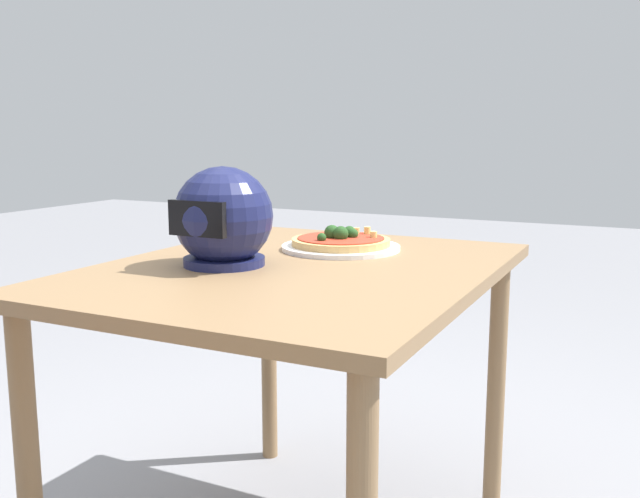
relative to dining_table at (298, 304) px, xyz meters
name	(u,v)px	position (x,y,z in m)	size (l,w,h in m)	color
dining_table	(298,304)	(0.00, 0.00, 0.00)	(0.86, 1.09, 0.77)	olive
pizza_plate	(339,247)	(0.00, -0.24, 0.10)	(0.31, 0.31, 0.01)	white
pizza	(340,240)	(0.00, -0.24, 0.12)	(0.26, 0.26, 0.05)	tan
motorcycle_helmet	(223,219)	(0.15, 0.08, 0.20)	(0.23, 0.23, 0.23)	#191E4C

